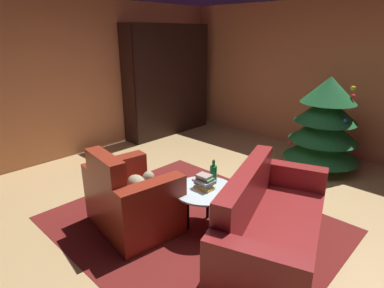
% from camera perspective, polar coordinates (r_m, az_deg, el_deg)
% --- Properties ---
extents(ground_plane, '(7.70, 7.70, 0.00)m').
position_cam_1_polar(ground_plane, '(3.80, 2.68, -13.13)').
color(ground_plane, tan).
extents(wall_back, '(6.19, 0.06, 2.59)m').
position_cam_1_polar(wall_back, '(6.08, 23.79, 10.75)').
color(wall_back, '#CC7E50').
rests_on(wall_back, ground).
extents(wall_left, '(0.06, 6.53, 2.59)m').
position_cam_1_polar(wall_left, '(5.74, -21.19, 10.66)').
color(wall_left, '#CC7E50').
rests_on(wall_left, ground).
extents(area_rug, '(2.94, 2.46, 0.01)m').
position_cam_1_polar(area_rug, '(3.68, 0.15, -14.19)').
color(area_rug, maroon).
rests_on(area_rug, ground).
extents(bookshelf_unit, '(0.40, 1.98, 2.21)m').
position_cam_1_polar(bookshelf_unit, '(6.72, -3.41, 11.43)').
color(bookshelf_unit, black).
rests_on(bookshelf_unit, ground).
extents(armchair_red, '(1.05, 0.85, 0.91)m').
position_cam_1_polar(armchair_red, '(3.55, -10.93, -9.95)').
color(armchair_red, maroon).
rests_on(armchair_red, ground).
extents(couch_red, '(1.27, 1.90, 0.87)m').
position_cam_1_polar(couch_red, '(3.15, 13.84, -14.79)').
color(couch_red, maroon).
rests_on(couch_red, ground).
extents(coffee_table, '(0.67, 0.67, 0.46)m').
position_cam_1_polar(coffee_table, '(3.44, 2.26, -8.83)').
color(coffee_table, black).
rests_on(coffee_table, ground).
extents(book_stack_on_table, '(0.22, 0.17, 0.16)m').
position_cam_1_polar(book_stack_on_table, '(3.40, 2.23, -6.83)').
color(book_stack_on_table, gold).
rests_on(book_stack_on_table, coffee_table).
extents(bottle_on_table, '(0.08, 0.08, 0.27)m').
position_cam_1_polar(bottle_on_table, '(3.51, 3.85, -5.39)').
color(bottle_on_table, '#0F6025').
rests_on(bottle_on_table, coffee_table).
extents(decorated_tree, '(1.13, 1.13, 1.45)m').
position_cam_1_polar(decorated_tree, '(5.23, 22.74, 3.34)').
color(decorated_tree, brown).
rests_on(decorated_tree, ground).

